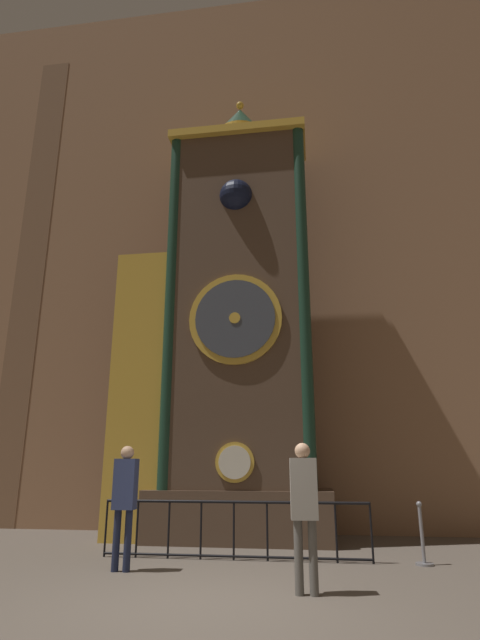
% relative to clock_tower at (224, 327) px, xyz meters
% --- Properties ---
extents(ground_plane, '(28.00, 28.00, 0.00)m').
position_rel_clock_tower_xyz_m(ground_plane, '(0.62, -4.85, -4.63)').
color(ground_plane, brown).
extents(cathedral_back_wall, '(24.00, 0.32, 15.84)m').
position_rel_clock_tower_xyz_m(cathedral_back_wall, '(0.54, 1.55, 3.28)').
color(cathedral_back_wall, '#936B4C').
rests_on(cathedral_back_wall, ground_plane).
extents(clock_tower, '(4.80, 1.83, 10.85)m').
position_rel_clock_tower_xyz_m(clock_tower, '(0.00, 0.00, 0.00)').
color(clock_tower, brown).
rests_on(clock_tower, ground_plane).
extents(railing_fence, '(4.60, 0.05, 0.94)m').
position_rel_clock_tower_xyz_m(railing_fence, '(0.56, -2.02, -4.10)').
color(railing_fence, black).
rests_on(railing_fence, ground_plane).
extents(visitor_near, '(0.34, 0.22, 1.83)m').
position_rel_clock_tower_xyz_m(visitor_near, '(-0.97, -3.19, -3.53)').
color(visitor_near, '#1B213A').
rests_on(visitor_near, ground_plane).
extents(visitor_far, '(0.36, 0.25, 1.81)m').
position_rel_clock_tower_xyz_m(visitor_far, '(1.81, -4.21, -3.54)').
color(visitor_far, '#58554F').
rests_on(visitor_far, ground_plane).
extents(stanchion_post, '(0.28, 0.28, 0.96)m').
position_rel_clock_tower_xyz_m(stanchion_post, '(3.63, -2.02, -4.32)').
color(stanchion_post, gray).
rests_on(stanchion_post, ground_plane).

